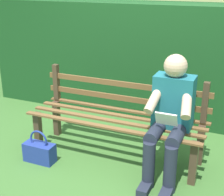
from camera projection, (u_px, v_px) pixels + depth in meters
The scene contains 5 objects.
ground at pixel (116, 155), 3.65m from camera, with size 60.00×60.00×0.00m, color #3D6B2D.
park_bench at pixel (118, 117), 3.56m from camera, with size 1.89×0.55×0.89m.
person_seated at pixel (170, 114), 3.12m from camera, with size 0.44×0.73×1.19m.
hedge_backdrop at pixel (170, 59), 4.46m from camera, with size 5.20×0.78×1.63m.
handbag at pixel (40, 152), 3.50m from camera, with size 0.33×0.15×0.36m.
Camera 1 is at (-1.24, 2.96, 1.86)m, focal length 53.22 mm.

